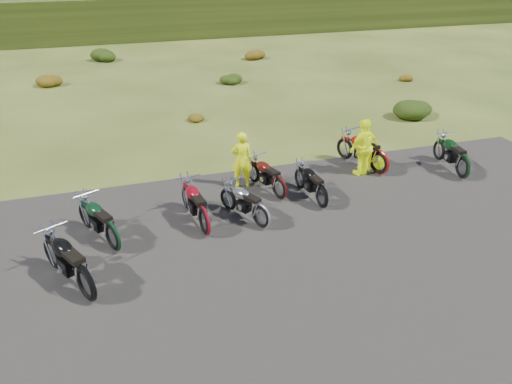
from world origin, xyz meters
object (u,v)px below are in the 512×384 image
object	(u,v)px
motorcycle_3	(261,229)
motorcycle_7	(460,179)
person_middle	(242,161)
motorcycle_0	(89,300)

from	to	relation	value
motorcycle_3	motorcycle_7	size ratio (longest dim) A/B	0.91
motorcycle_7	person_middle	distance (m)	6.71
motorcycle_3	motorcycle_0	bearing A→B (deg)	85.92
motorcycle_3	motorcycle_7	bearing A→B (deg)	-107.15
motorcycle_0	person_middle	distance (m)	6.02
motorcycle_0	motorcycle_7	distance (m)	11.17
motorcycle_0	motorcycle_7	size ratio (longest dim) A/B	1.09
motorcycle_0	person_middle	size ratio (longest dim) A/B	1.35
motorcycle_0	motorcycle_7	xyz separation A→B (m)	(10.87, 2.58, 0.00)
motorcycle_7	person_middle	world-z (taller)	person_middle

